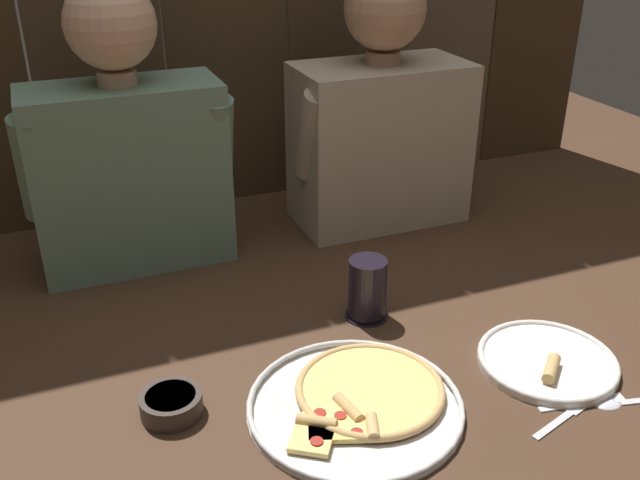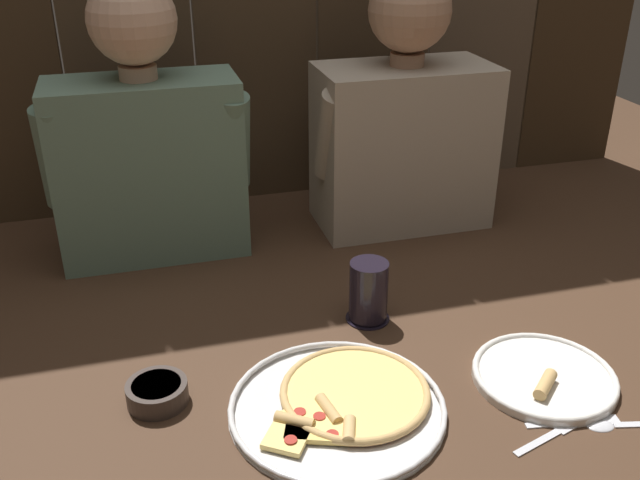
% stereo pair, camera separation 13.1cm
% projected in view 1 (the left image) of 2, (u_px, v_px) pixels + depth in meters
% --- Properties ---
extents(ground_plane, '(3.20, 3.20, 0.00)m').
position_uv_depth(ground_plane, '(350.00, 347.00, 1.32)').
color(ground_plane, '#422B1C').
extents(pizza_tray, '(0.36, 0.36, 0.03)m').
position_uv_depth(pizza_tray, '(360.00, 400.00, 1.17)').
color(pizza_tray, silver).
rests_on(pizza_tray, ground).
extents(dinner_plate, '(0.25, 0.25, 0.03)m').
position_uv_depth(dinner_plate, '(547.00, 361.00, 1.26)').
color(dinner_plate, white).
rests_on(dinner_plate, ground).
extents(drinking_glass, '(0.09, 0.09, 0.13)m').
position_uv_depth(drinking_glass, '(367.00, 289.00, 1.38)').
color(drinking_glass, black).
rests_on(drinking_glass, ground).
extents(dipping_bowl, '(0.10, 0.10, 0.04)m').
position_uv_depth(dipping_bowl, '(171.00, 403.00, 1.14)').
color(dipping_bowl, '#3D332D').
rests_on(dipping_bowl, ground).
extents(table_fork, '(0.13, 0.05, 0.01)m').
position_uv_depth(table_fork, '(562.00, 418.00, 1.14)').
color(table_fork, silver).
rests_on(table_fork, ground).
extents(table_knife, '(0.16, 0.04, 0.01)m').
position_uv_depth(table_knife, '(583.00, 403.00, 1.17)').
color(table_knife, silver).
rests_on(table_knife, ground).
extents(table_spoon, '(0.14, 0.05, 0.01)m').
position_uv_depth(table_spoon, '(621.00, 402.00, 1.17)').
color(table_spoon, silver).
rests_on(table_spoon, ground).
extents(diner_left, '(0.45, 0.20, 0.62)m').
position_uv_depth(diner_left, '(125.00, 139.00, 1.50)').
color(diner_left, slate).
rests_on(diner_left, ground).
extents(diner_right, '(0.45, 0.22, 0.62)m').
position_uv_depth(diner_right, '(381.00, 112.00, 1.71)').
color(diner_right, '#B2A38E').
rests_on(diner_right, ground).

